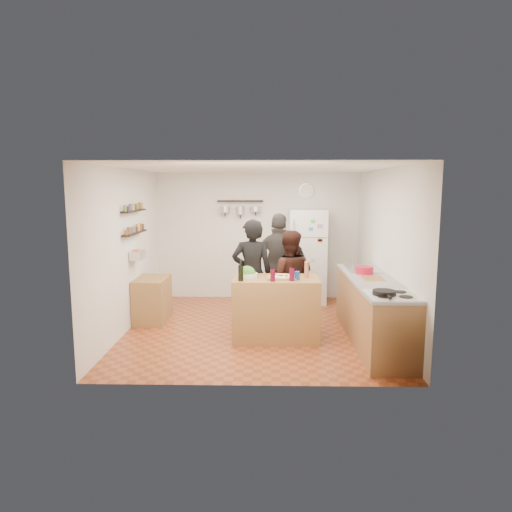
{
  "coord_description": "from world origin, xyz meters",
  "views": [
    {
      "loc": [
        0.15,
        -6.97,
        2.22
      ],
      "look_at": [
        0.0,
        0.1,
        1.15
      ],
      "focal_mm": 32.0,
      "sensor_mm": 36.0,
      "label": 1
    }
  ],
  "objects_px": {
    "wine_bottle": "(241,273)",
    "wall_clock": "(307,191)",
    "salad_bowl": "(247,275)",
    "person_back": "(280,266)",
    "prep_island": "(276,308)",
    "side_table": "(152,299)",
    "salt_canister": "(297,275)",
    "person_center": "(289,279)",
    "pepper_mill": "(307,271)",
    "fridge": "(307,256)",
    "skillet": "(384,293)",
    "red_bowl": "(364,270)",
    "counter_run": "(373,311)",
    "person_left": "(252,274)"
  },
  "relations": [
    {
      "from": "prep_island",
      "to": "red_bowl",
      "type": "distance_m",
      "value": 1.48
    },
    {
      "from": "salad_bowl",
      "to": "red_bowl",
      "type": "height_order",
      "value": "red_bowl"
    },
    {
      "from": "side_table",
      "to": "person_back",
      "type": "bearing_deg",
      "value": 5.59
    },
    {
      "from": "pepper_mill",
      "to": "person_back",
      "type": "xyz_separation_m",
      "value": [
        -0.36,
        1.01,
        -0.11
      ]
    },
    {
      "from": "wine_bottle",
      "to": "wall_clock",
      "type": "bearing_deg",
      "value": 67.3
    },
    {
      "from": "prep_island",
      "to": "pepper_mill",
      "type": "distance_m",
      "value": 0.72
    },
    {
      "from": "prep_island",
      "to": "red_bowl",
      "type": "height_order",
      "value": "red_bowl"
    },
    {
      "from": "salad_bowl",
      "to": "person_back",
      "type": "distance_m",
      "value": 1.13
    },
    {
      "from": "salad_bowl",
      "to": "counter_run",
      "type": "bearing_deg",
      "value": -4.87
    },
    {
      "from": "prep_island",
      "to": "pepper_mill",
      "type": "bearing_deg",
      "value": 6.34
    },
    {
      "from": "prep_island",
      "to": "side_table",
      "type": "relative_size",
      "value": 1.56
    },
    {
      "from": "wine_bottle",
      "to": "person_back",
      "type": "distance_m",
      "value": 1.41
    },
    {
      "from": "prep_island",
      "to": "skillet",
      "type": "bearing_deg",
      "value": -39.36
    },
    {
      "from": "wall_clock",
      "to": "side_table",
      "type": "height_order",
      "value": "wall_clock"
    },
    {
      "from": "counter_run",
      "to": "skillet",
      "type": "xyz_separation_m",
      "value": [
        -0.1,
        -0.96,
        0.5
      ]
    },
    {
      "from": "salt_canister",
      "to": "person_left",
      "type": "bearing_deg",
      "value": 137.92
    },
    {
      "from": "salt_canister",
      "to": "person_left",
      "type": "xyz_separation_m",
      "value": [
        -0.66,
        0.6,
        -0.1
      ]
    },
    {
      "from": "salt_canister",
      "to": "person_back",
      "type": "height_order",
      "value": "person_back"
    },
    {
      "from": "salt_canister",
      "to": "red_bowl",
      "type": "distance_m",
      "value": 1.13
    },
    {
      "from": "counter_run",
      "to": "wall_clock",
      "type": "relative_size",
      "value": 8.77
    },
    {
      "from": "person_center",
      "to": "wall_clock",
      "type": "height_order",
      "value": "wall_clock"
    },
    {
      "from": "salad_bowl",
      "to": "person_back",
      "type": "height_order",
      "value": "person_back"
    },
    {
      "from": "skillet",
      "to": "wall_clock",
      "type": "relative_size",
      "value": 0.94
    },
    {
      "from": "wine_bottle",
      "to": "salt_canister",
      "type": "bearing_deg",
      "value": 7.13
    },
    {
      "from": "wine_bottle",
      "to": "pepper_mill",
      "type": "xyz_separation_m",
      "value": [
        0.95,
        0.27,
        -0.01
      ]
    },
    {
      "from": "red_bowl",
      "to": "wall_clock",
      "type": "bearing_deg",
      "value": 107.48
    },
    {
      "from": "pepper_mill",
      "to": "person_back",
      "type": "height_order",
      "value": "person_back"
    },
    {
      "from": "skillet",
      "to": "salt_canister",
      "type": "bearing_deg",
      "value": 136.57
    },
    {
      "from": "person_center",
      "to": "wine_bottle",
      "type": "bearing_deg",
      "value": 50.76
    },
    {
      "from": "prep_island",
      "to": "person_left",
      "type": "relative_size",
      "value": 0.72
    },
    {
      "from": "red_bowl",
      "to": "side_table",
      "type": "xyz_separation_m",
      "value": [
        -3.39,
        0.55,
        -0.61
      ]
    },
    {
      "from": "salad_bowl",
      "to": "salt_canister",
      "type": "distance_m",
      "value": 0.74
    },
    {
      "from": "prep_island",
      "to": "fridge",
      "type": "bearing_deg",
      "value": 73.54
    },
    {
      "from": "person_back",
      "to": "counter_run",
      "type": "bearing_deg",
      "value": 154.21
    },
    {
      "from": "prep_island",
      "to": "side_table",
      "type": "distance_m",
      "value": 2.21
    },
    {
      "from": "person_back",
      "to": "skillet",
      "type": "xyz_separation_m",
      "value": [
        1.21,
        -2.13,
        0.05
      ]
    },
    {
      "from": "salad_bowl",
      "to": "person_back",
      "type": "relative_size",
      "value": 0.17
    },
    {
      "from": "salad_bowl",
      "to": "wine_bottle",
      "type": "height_order",
      "value": "wine_bottle"
    },
    {
      "from": "pepper_mill",
      "to": "skillet",
      "type": "relative_size",
      "value": 0.7
    },
    {
      "from": "counter_run",
      "to": "fridge",
      "type": "distance_m",
      "value": 2.46
    },
    {
      "from": "pepper_mill",
      "to": "person_left",
      "type": "height_order",
      "value": "person_left"
    },
    {
      "from": "salt_canister",
      "to": "red_bowl",
      "type": "height_order",
      "value": "salt_canister"
    },
    {
      "from": "salt_canister",
      "to": "side_table",
      "type": "relative_size",
      "value": 0.15
    },
    {
      "from": "wine_bottle",
      "to": "wall_clock",
      "type": "height_order",
      "value": "wall_clock"
    },
    {
      "from": "person_left",
      "to": "salt_canister",
      "type": "bearing_deg",
      "value": 135.91
    },
    {
      "from": "wine_bottle",
      "to": "skillet",
      "type": "bearing_deg",
      "value": -25.17
    },
    {
      "from": "skillet",
      "to": "red_bowl",
      "type": "xyz_separation_m",
      "value": [
        0.05,
        1.37,
        0.03
      ]
    },
    {
      "from": "person_left",
      "to": "fridge",
      "type": "height_order",
      "value": "fridge"
    },
    {
      "from": "skillet",
      "to": "wall_clock",
      "type": "height_order",
      "value": "wall_clock"
    },
    {
      "from": "salad_bowl",
      "to": "wall_clock",
      "type": "bearing_deg",
      "value": 66.65
    }
  ]
}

